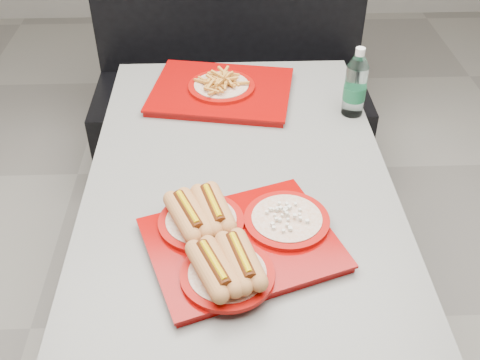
{
  "coord_description": "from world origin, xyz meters",
  "views": [
    {
      "loc": [
        -0.05,
        -1.35,
        1.79
      ],
      "look_at": [
        -0.0,
        -0.15,
        0.83
      ],
      "focal_mm": 42.0,
      "sensor_mm": 36.0,
      "label": 1
    }
  ],
  "objects_px": {
    "tray_near": "(234,239)",
    "booth_bench": "(231,90)",
    "tray_far": "(222,88)",
    "diner_table": "(239,209)",
    "water_bottle": "(355,86)"
  },
  "relations": [
    {
      "from": "diner_table",
      "to": "tray_near",
      "type": "distance_m",
      "value": 0.39
    },
    {
      "from": "tray_near",
      "to": "booth_bench",
      "type": "bearing_deg",
      "value": 89.08
    },
    {
      "from": "booth_bench",
      "to": "tray_near",
      "type": "xyz_separation_m",
      "value": [
        -0.02,
        -1.43,
        0.39
      ]
    },
    {
      "from": "diner_table",
      "to": "tray_near",
      "type": "height_order",
      "value": "tray_near"
    },
    {
      "from": "tray_near",
      "to": "water_bottle",
      "type": "distance_m",
      "value": 0.77
    },
    {
      "from": "booth_bench",
      "to": "tray_near",
      "type": "relative_size",
      "value": 2.42
    },
    {
      "from": "water_bottle",
      "to": "tray_far",
      "type": "bearing_deg",
      "value": 162.75
    },
    {
      "from": "tray_near",
      "to": "tray_far",
      "type": "bearing_deg",
      "value": 91.73
    },
    {
      "from": "diner_table",
      "to": "booth_bench",
      "type": "distance_m",
      "value": 1.11
    },
    {
      "from": "booth_bench",
      "to": "water_bottle",
      "type": "height_order",
      "value": "booth_bench"
    },
    {
      "from": "diner_table",
      "to": "tray_near",
      "type": "bearing_deg",
      "value": -93.89
    },
    {
      "from": "water_bottle",
      "to": "tray_near",
      "type": "bearing_deg",
      "value": -123.55
    },
    {
      "from": "diner_table",
      "to": "tray_far",
      "type": "height_order",
      "value": "tray_far"
    },
    {
      "from": "diner_table",
      "to": "water_bottle",
      "type": "height_order",
      "value": "water_bottle"
    },
    {
      "from": "water_bottle",
      "to": "booth_bench",
      "type": "bearing_deg",
      "value": 117.05
    }
  ]
}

